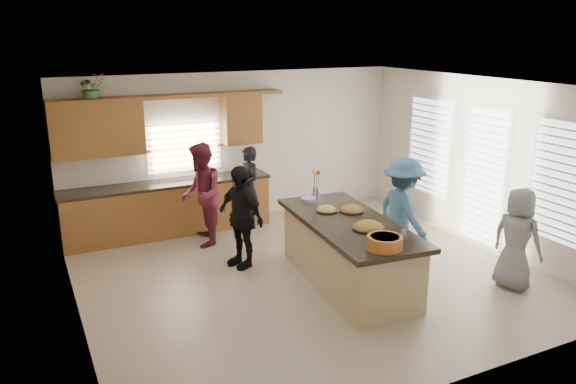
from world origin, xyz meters
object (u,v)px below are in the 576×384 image
island (348,254)px  woman_left_front (240,217)px  woman_left_back (249,188)px  salad_bowl (385,242)px  woman_right_back (403,213)px  woman_left_mid (201,195)px  woman_right_front (517,239)px

island → woman_left_front: woman_left_front is taller
woman_left_back → woman_left_front: (-0.78, -1.59, 0.04)m
island → salad_bowl: bearing=-93.8°
woman_right_back → island: bearing=101.6°
woman_left_mid → woman_right_back: bearing=63.3°
woman_right_back → woman_left_back: bearing=31.0°
island → woman_left_back: size_ratio=1.85×
woman_left_front → woman_right_front: woman_left_front is taller
woman_left_back → island: bearing=2.7°
island → woman_left_mid: 2.81m
island → woman_left_front: bearing=137.2°
woman_right_back → woman_right_front: (0.98, -1.30, -0.13)m
salad_bowl → woman_left_back: size_ratio=0.29×
woman_right_front → salad_bowl: bearing=74.2°
woman_left_front → salad_bowl: bearing=3.2°
island → woman_left_mid: bearing=125.3°
woman_left_mid → woman_left_front: size_ratio=1.10×
woman_left_back → woman_right_back: size_ratio=0.88×
woman_left_back → woman_left_mid: woman_left_mid is taller
woman_left_mid → woman_right_back: size_ratio=1.02×
woman_left_mid → island: bearing=46.0°
woman_left_back → woman_right_back: woman_right_back is taller
woman_left_front → woman_right_back: bearing=43.8°
woman_left_back → woman_right_front: 4.67m
island → woman_right_front: size_ratio=1.91×
island → woman_right_front: bearing=-24.3°
island → woman_left_back: 2.89m
woman_left_back → woman_left_front: 1.77m
woman_left_mid → woman_right_front: bearing=59.8°
island → salad_bowl: 1.24m
salad_bowl → woman_right_front: woman_right_front is taller
woman_right_front → woman_left_front: bearing=38.8°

